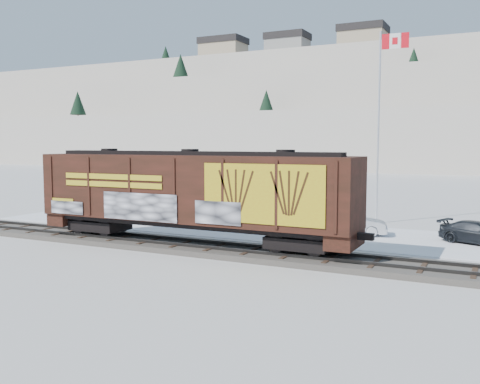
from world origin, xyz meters
The scene contains 9 objects.
ground centered at (0.00, 0.00, 0.00)m, with size 500.00×500.00×0.00m, color white.
rail_track centered at (0.00, 0.00, 0.15)m, with size 50.00×3.40×0.43m.
parking_strip centered at (0.00, 7.50, 0.01)m, with size 40.00×8.00×0.03m, color white.
hillside centered at (-0.05, 139.79, 14.37)m, with size 360.00×110.00×93.00m.
hopper_railcar centered at (-1.56, -0.01, 3.02)m, with size 17.49×3.06×4.67m.
flagpole centered at (5.27, 13.38, 4.89)m, with size 2.30×0.90×12.93m.
car_silver centered at (-2.88, 7.41, 0.70)m, with size 1.59×3.95×1.34m, color silver.
car_white centered at (4.83, 7.92, 0.72)m, with size 1.46×4.17×1.38m, color silver.
car_dark centered at (11.81, 8.05, 0.64)m, with size 1.70×4.19×1.22m, color #21252A.
Camera 1 is at (12.90, -23.45, 5.52)m, focal length 40.00 mm.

